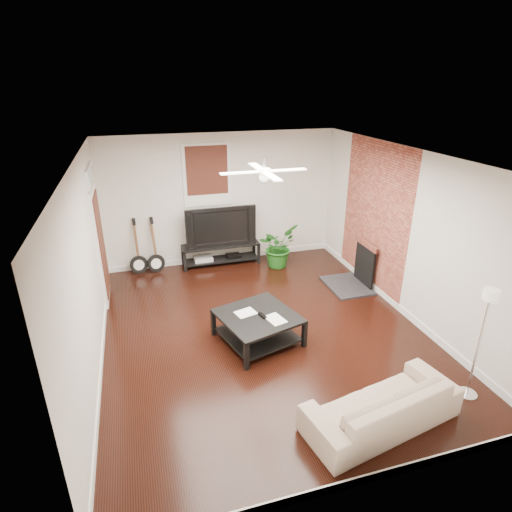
{
  "coord_description": "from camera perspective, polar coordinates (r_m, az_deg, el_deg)",
  "views": [
    {
      "loc": [
        -1.75,
        -5.55,
        3.8
      ],
      "look_at": [
        0.0,
        0.4,
        1.15
      ],
      "focal_mm": 29.3,
      "sensor_mm": 36.0,
      "label": 1
    }
  ],
  "objects": [
    {
      "name": "tv_stand",
      "position": [
        9.21,
        -4.82,
        0.28
      ],
      "size": [
        1.68,
        0.45,
        0.47
      ],
      "primitive_type": "cube",
      "color": "black",
      "rests_on": "floor"
    },
    {
      "name": "ceiling_fan",
      "position": [
        5.94,
        1.11,
        11.47
      ],
      "size": [
        1.24,
        1.24,
        0.32
      ],
      "primitive_type": null,
      "color": "white",
      "rests_on": "ceiling"
    },
    {
      "name": "room",
      "position": [
        6.3,
        1.03,
        0.72
      ],
      "size": [
        5.01,
        6.01,
        2.81
      ],
      "color": "black",
      "rests_on": "ground"
    },
    {
      "name": "door_left",
      "position": [
        7.91,
        -20.63,
        2.79
      ],
      "size": [
        0.08,
        1.0,
        2.5
      ],
      "primitive_type": "cube",
      "color": "white",
      "rests_on": "wall_left"
    },
    {
      "name": "coffee_table",
      "position": [
        6.58,
        0.25,
        -9.74
      ],
      "size": [
        1.35,
        1.35,
        0.46
      ],
      "primitive_type": "cube",
      "rotation": [
        0.0,
        0.0,
        0.27
      ],
      "color": "black",
      "rests_on": "floor"
    },
    {
      "name": "floor_lamp",
      "position": [
        5.92,
        28.13,
        -10.66
      ],
      "size": [
        0.3,
        0.3,
        1.55
      ],
      "primitive_type": null,
      "rotation": [
        0.0,
        0.0,
        0.19
      ],
      "color": "white",
      "rests_on": "floor"
    },
    {
      "name": "sofa",
      "position": [
        5.4,
        16.8,
        -18.82
      ],
      "size": [
        2.01,
        1.09,
        0.56
      ],
      "primitive_type": "imported",
      "rotation": [
        0.0,
        0.0,
        3.33
      ],
      "color": "tan",
      "rests_on": "floor"
    },
    {
      "name": "fireplace",
      "position": [
        8.35,
        13.45,
        -1.13
      ],
      "size": [
        0.8,
        1.1,
        0.92
      ],
      "primitive_type": "cube",
      "color": "black",
      "rests_on": "floor"
    },
    {
      "name": "guitar_left",
      "position": [
        8.9,
        -15.96,
        1.12
      ],
      "size": [
        0.39,
        0.29,
        1.2
      ],
      "primitive_type": null,
      "rotation": [
        0.0,
        0.0,
        0.09
      ],
      "color": "black",
      "rests_on": "floor"
    },
    {
      "name": "tv",
      "position": [
        8.99,
        -4.99,
        4.24
      ],
      "size": [
        1.51,
        0.2,
        0.87
      ],
      "primitive_type": "imported",
      "color": "black",
      "rests_on": "tv_stand"
    },
    {
      "name": "potted_plant",
      "position": [
        9.02,
        2.98,
        1.34
      ],
      "size": [
        1.09,
        1.08,
        0.91
      ],
      "primitive_type": "imported",
      "rotation": [
        0.0,
        0.0,
        0.76
      ],
      "color": "#1E601B",
      "rests_on": "floor"
    },
    {
      "name": "window_back",
      "position": [
        8.84,
        -6.69,
        10.9
      ],
      "size": [
        1.0,
        0.06,
        1.3
      ],
      "primitive_type": "cube",
      "color": "#3E1710",
      "rests_on": "wall_back"
    },
    {
      "name": "guitar_right",
      "position": [
        8.87,
        -13.71,
        1.3
      ],
      "size": [
        0.41,
        0.33,
        1.2
      ],
      "primitive_type": null,
      "rotation": [
        0.0,
        0.0,
        0.19
      ],
      "color": "black",
      "rests_on": "floor"
    },
    {
      "name": "brick_accent",
      "position": [
        8.16,
        15.83,
        5.14
      ],
      "size": [
        0.02,
        2.2,
        2.8
      ],
      "primitive_type": "cube",
      "color": "brown",
      "rests_on": "floor"
    }
  ]
}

